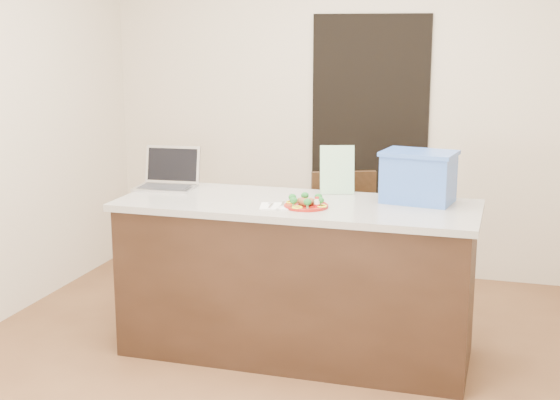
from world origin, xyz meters
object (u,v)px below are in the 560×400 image
(laptop, at_px, (169,177))
(blue_box, at_px, (419,177))
(plate, at_px, (306,206))
(napkin, at_px, (275,206))
(island, at_px, (296,278))
(chair, at_px, (339,237))
(yogurt_bottle, at_px, (317,204))

(laptop, xyz_separation_m, blue_box, (1.54, 0.02, 0.08))
(plate, relative_size, napkin, 1.50)
(island, distance_m, laptop, 1.04)
(plate, distance_m, laptop, 1.01)
(napkin, distance_m, chair, 0.91)
(island, xyz_separation_m, blue_box, (0.66, 0.20, 0.61))
(island, distance_m, plate, 0.49)
(napkin, bearing_deg, chair, 76.62)
(yogurt_bottle, bearing_deg, laptop, 162.46)
(island, distance_m, blue_box, 0.92)
(plate, relative_size, chair, 0.26)
(yogurt_bottle, bearing_deg, chair, 93.17)
(napkin, xyz_separation_m, laptop, (-0.80, 0.33, 0.06))
(plate, bearing_deg, laptop, 163.08)
(plate, xyz_separation_m, yogurt_bottle, (0.07, -0.03, 0.02))
(plate, relative_size, laptop, 0.67)
(plate, height_order, yogurt_bottle, yogurt_bottle)
(yogurt_bottle, distance_m, blue_box, 0.63)
(yogurt_bottle, relative_size, laptop, 0.19)
(island, bearing_deg, plate, -52.91)
(yogurt_bottle, xyz_separation_m, chair, (-0.04, 0.81, -0.40))
(blue_box, height_order, chair, blue_box)
(plate, height_order, napkin, plate)
(napkin, height_order, yogurt_bottle, yogurt_bottle)
(plate, bearing_deg, chair, 88.11)
(island, xyz_separation_m, yogurt_bottle, (0.15, -0.15, 0.49))
(napkin, height_order, laptop, laptop)
(napkin, xyz_separation_m, blue_box, (0.74, 0.35, 0.14))
(island, relative_size, yogurt_bottle, 29.66)
(island, height_order, laptop, laptop)
(blue_box, relative_size, chair, 0.46)
(chair, bearing_deg, laptop, -176.79)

